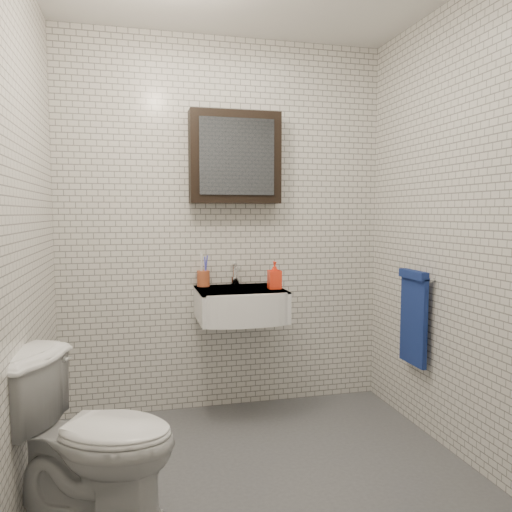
% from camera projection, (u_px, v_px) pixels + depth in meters
% --- Properties ---
extents(ground, '(2.20, 2.00, 0.01)m').
position_uv_depth(ground, '(263.00, 477.00, 2.52)').
color(ground, '#4A4D52').
rests_on(ground, ground).
extents(room_shell, '(2.22, 2.02, 2.51)m').
position_uv_depth(room_shell, '(263.00, 186.00, 2.40)').
color(room_shell, silver).
rests_on(room_shell, ground).
extents(washbasin, '(0.55, 0.50, 0.20)m').
position_uv_depth(washbasin, '(242.00, 304.00, 3.18)').
color(washbasin, white).
rests_on(washbasin, room_shell).
extents(faucet, '(0.06, 0.20, 0.15)m').
position_uv_depth(faucet, '(235.00, 275.00, 3.35)').
color(faucet, silver).
rests_on(faucet, washbasin).
extents(mirror_cabinet, '(0.60, 0.15, 0.60)m').
position_uv_depth(mirror_cabinet, '(235.00, 158.00, 3.28)').
color(mirror_cabinet, black).
rests_on(mirror_cabinet, room_shell).
extents(towel_rail, '(0.09, 0.30, 0.58)m').
position_uv_depth(towel_rail, '(414.00, 313.00, 3.04)').
color(towel_rail, silver).
rests_on(towel_rail, room_shell).
extents(toothbrush_cup, '(0.10, 0.10, 0.23)m').
position_uv_depth(toothbrush_cup, '(203.00, 278.00, 3.31)').
color(toothbrush_cup, '#AC4D2B').
rests_on(toothbrush_cup, washbasin).
extents(soap_bottle, '(0.08, 0.08, 0.18)m').
position_uv_depth(soap_bottle, '(275.00, 275.00, 3.20)').
color(soap_bottle, orange).
rests_on(soap_bottle, washbasin).
extents(toilet, '(0.83, 0.67, 0.75)m').
position_uv_depth(toilet, '(92.00, 438.00, 2.15)').
color(toilet, white).
rests_on(toilet, ground).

